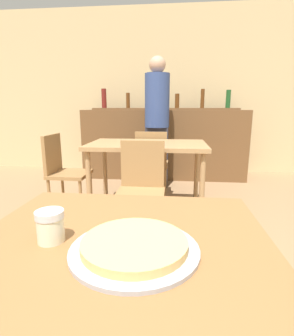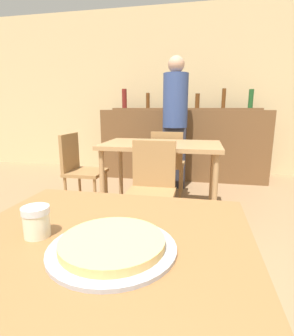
# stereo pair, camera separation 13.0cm
# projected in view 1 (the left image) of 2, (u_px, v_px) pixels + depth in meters

# --- Properties ---
(wall_back) EXTENTS (8.00, 0.05, 2.80)m
(wall_back) POSITION_uv_depth(u_px,v_px,m) (166.00, 92.00, 4.61)
(wall_back) COLOR #D1B784
(wall_back) RESTS_ON ground_plane
(dining_table_near) EXTENTS (0.92, 0.84, 0.73)m
(dining_table_near) POSITION_uv_depth(u_px,v_px,m) (121.00, 265.00, 0.82)
(dining_table_near) COLOR brown
(dining_table_near) RESTS_ON ground_plane
(dining_table_far) EXTENTS (1.20, 0.73, 0.77)m
(dining_table_far) POSITION_uv_depth(u_px,v_px,m) (147.00, 151.00, 2.71)
(dining_table_far) COLOR #A87F51
(dining_table_far) RESTS_ON ground_plane
(bar_counter) EXTENTS (2.60, 0.56, 1.10)m
(bar_counter) POSITION_uv_depth(u_px,v_px,m) (164.00, 144.00, 4.31)
(bar_counter) COLOR brown
(bar_counter) RESTS_ON ground_plane
(bar_back_shelf) EXTENTS (2.39, 0.24, 0.34)m
(bar_back_shelf) POSITION_uv_depth(u_px,v_px,m) (163.00, 106.00, 4.31)
(bar_back_shelf) COLOR brown
(bar_back_shelf) RESTS_ON bar_counter
(chair_far_side_front) EXTENTS (0.40, 0.40, 0.85)m
(chair_far_side_front) POSITION_uv_depth(u_px,v_px,m) (141.00, 184.00, 2.23)
(chair_far_side_front) COLOR olive
(chair_far_side_front) RESTS_ON ground_plane
(chair_far_side_back) EXTENTS (0.40, 0.40, 0.85)m
(chair_far_side_back) POSITION_uv_depth(u_px,v_px,m) (152.00, 160.00, 3.27)
(chair_far_side_back) COLOR olive
(chair_far_side_back) RESTS_ON ground_plane
(chair_far_side_left) EXTENTS (0.40, 0.40, 0.85)m
(chair_far_side_left) POSITION_uv_depth(u_px,v_px,m) (63.00, 168.00, 2.84)
(chair_far_side_left) COLOR olive
(chair_far_side_left) RESTS_ON ground_plane
(pizza_tray) EXTENTS (0.36, 0.36, 0.04)m
(pizza_tray) POSITION_uv_depth(u_px,v_px,m) (135.00, 246.00, 0.73)
(pizza_tray) COLOR #A3A3A8
(pizza_tray) RESTS_ON dining_table_near
(cheese_shaker) EXTENTS (0.08, 0.08, 0.10)m
(cheese_shaker) POSITION_uv_depth(u_px,v_px,m) (50.00, 226.00, 0.78)
(cheese_shaker) COLOR beige
(cheese_shaker) RESTS_ON dining_table_near
(person_standing) EXTENTS (0.34, 0.34, 1.81)m
(person_standing) POSITION_uv_depth(u_px,v_px,m) (157.00, 118.00, 3.66)
(person_standing) COLOR #2D2D38
(person_standing) RESTS_ON ground_plane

